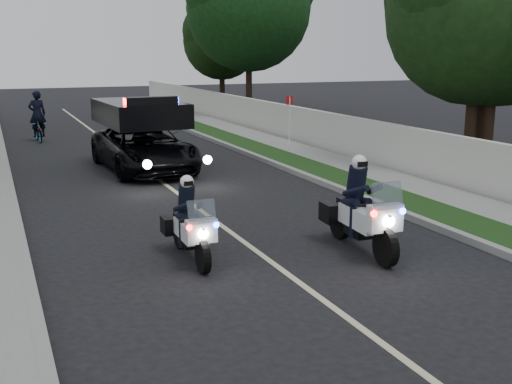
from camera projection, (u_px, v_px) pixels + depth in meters
ground at (328, 304)px, 9.39m from camera, size 120.00×120.00×0.00m
curb_right at (285, 168)px, 19.91m from camera, size 0.20×60.00×0.15m
grass_verge at (305, 166)px, 20.18m from camera, size 1.20×60.00×0.16m
sidewalk_right at (340, 163)px, 20.68m from camera, size 1.40×60.00×0.16m
property_wall at (366, 142)px, 20.91m from camera, size 0.22×60.00×1.50m
curb_left at (11, 190)px, 16.77m from camera, size 0.20×60.00×0.15m
lane_marking at (160, 180)px, 18.36m from camera, size 0.12×50.00×0.01m
police_moto_left at (191, 259)px, 11.41m from camera, size 0.68×1.84×1.55m
police_moto_right at (360, 251)px, 11.88m from camera, size 0.91×2.21×1.84m
police_suv at (145, 170)px, 19.89m from camera, size 2.69×5.38×2.56m
bicycle at (39, 141)px, 26.22m from camera, size 0.63×1.58×0.81m
cyclist at (39, 141)px, 26.22m from camera, size 0.74×0.54×1.91m
sign_post at (289, 150)px, 23.90m from camera, size 0.43×0.43×2.13m
tree_right_a at (484, 169)px, 20.05m from camera, size 6.80×6.80×9.31m
tree_right_b at (467, 169)px, 20.12m from camera, size 7.21×7.21×9.45m
tree_right_c at (476, 165)px, 20.81m from camera, size 7.48×7.48×10.97m
tree_right_d at (249, 116)px, 36.30m from camera, size 9.14×9.14×11.71m
tree_right_e at (222, 107)px, 41.98m from camera, size 5.76×5.76×8.44m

